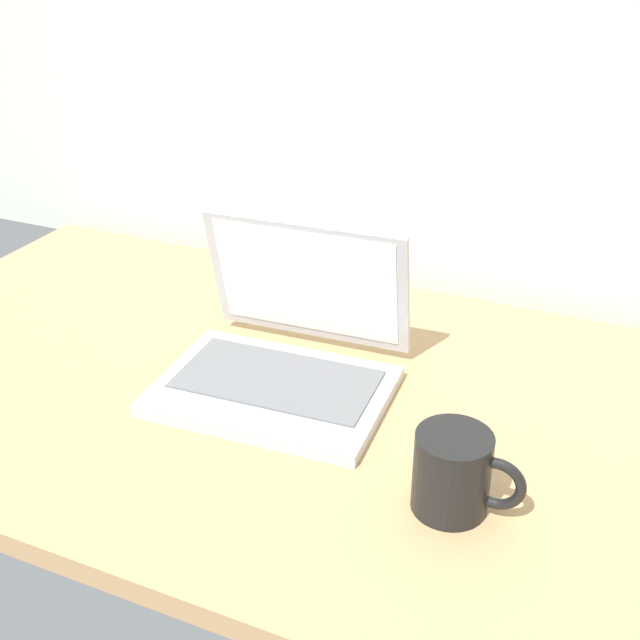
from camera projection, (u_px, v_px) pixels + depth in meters
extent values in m
cube|color=tan|center=(361.00, 416.00, 1.08)|extent=(1.60, 0.76, 0.03)
cube|color=#B2B5BA|center=(273.00, 391.00, 1.09)|extent=(0.32, 0.24, 0.02)
cube|color=slate|center=(277.00, 379.00, 1.10)|extent=(0.28, 0.15, 0.00)
cube|color=#B2B5BA|center=(308.00, 282.00, 1.15)|extent=(0.30, 0.07, 0.20)
cube|color=white|center=(306.00, 282.00, 1.15)|extent=(0.27, 0.06, 0.17)
cylinder|color=black|center=(452.00, 472.00, 0.88)|extent=(0.09, 0.09, 0.10)
torus|color=black|center=(496.00, 484.00, 0.86)|extent=(0.07, 0.01, 0.07)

